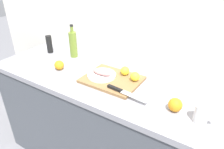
% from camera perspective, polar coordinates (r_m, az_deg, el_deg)
% --- Properties ---
extents(back_wall, '(3.20, 0.05, 2.50)m').
position_cam_1_polar(back_wall, '(1.60, 6.93, 13.90)').
color(back_wall, white).
rests_on(back_wall, ground_plane).
extents(kitchen_counter, '(2.00, 0.60, 0.90)m').
position_cam_1_polar(kitchen_counter, '(1.75, 0.46, -14.87)').
color(kitchen_counter, '#4C5159').
rests_on(kitchen_counter, ground_plane).
extents(cutting_board, '(0.39, 0.31, 0.02)m').
position_cam_1_polar(cutting_board, '(1.49, 0.00, -1.35)').
color(cutting_board, olive).
rests_on(cutting_board, kitchen_counter).
extents(white_plate, '(0.20, 0.20, 0.01)m').
position_cam_1_polar(white_plate, '(1.51, -2.86, -0.19)').
color(white_plate, white).
rests_on(white_plate, cutting_board).
extents(fish_fillet, '(0.15, 0.07, 0.04)m').
position_cam_1_polar(fish_fillet, '(1.49, -2.88, 0.66)').
color(fish_fillet, tan).
rests_on(fish_fillet, white_plate).
extents(chef_knife, '(0.29, 0.05, 0.02)m').
position_cam_1_polar(chef_knife, '(1.33, 2.63, -4.55)').
color(chef_knife, silver).
rests_on(chef_knife, cutting_board).
extents(lemon_0, '(0.07, 0.07, 0.07)m').
position_cam_1_polar(lemon_0, '(1.45, 6.24, -0.53)').
color(lemon_0, yellow).
rests_on(lemon_0, cutting_board).
extents(lemon_1, '(0.06, 0.06, 0.06)m').
position_cam_1_polar(lemon_1, '(1.51, 3.53, 1.02)').
color(lemon_1, yellow).
rests_on(lemon_1, cutting_board).
extents(olive_oil_bottle, '(0.06, 0.06, 0.29)m').
position_cam_1_polar(olive_oil_bottle, '(1.85, -10.48, 8.13)').
color(olive_oil_bottle, olive).
rests_on(olive_oil_bottle, kitchen_counter).
extents(coffee_mug_0, '(0.11, 0.07, 0.10)m').
position_cam_1_polar(coffee_mug_0, '(1.20, 23.14, -9.86)').
color(coffee_mug_0, white).
rests_on(coffee_mug_0, kitchen_counter).
extents(orange_0, '(0.07, 0.07, 0.07)m').
position_cam_1_polar(orange_0, '(1.68, -14.10, 2.47)').
color(orange_0, orange).
rests_on(orange_0, kitchen_counter).
extents(orange_1, '(0.08, 0.08, 0.08)m').
position_cam_1_polar(orange_1, '(1.24, 16.71, -7.86)').
color(orange_1, orange).
rests_on(orange_1, kitchen_counter).
extents(pepper_mill, '(0.05, 0.05, 0.16)m').
position_cam_1_polar(pepper_mill, '(2.00, -16.59, 7.87)').
color(pepper_mill, black).
rests_on(pepper_mill, kitchen_counter).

